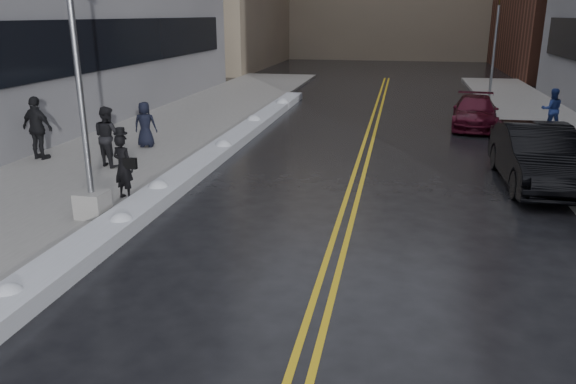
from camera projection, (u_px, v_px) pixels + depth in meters
The scene contains 15 objects.
ground at pixel (198, 270), 10.75m from camera, with size 160.00×160.00×0.00m, color black.
sidewalk_west at pixel (145, 142), 21.15m from camera, with size 5.50×50.00×0.15m, color gray.
lane_line_left at pixel (360, 154), 19.65m from camera, with size 0.12×50.00×0.01m, color gold.
lane_line_right at pixel (369, 155), 19.60m from camera, with size 0.12×50.00×0.01m, color gold.
snow_ridge at pixel (211, 157), 18.63m from camera, with size 0.90×30.00×0.34m, color silver.
lamppost at pixel (83, 116), 12.47m from camera, with size 0.65×0.65×7.62m.
fire_hydrant at pixel (566, 147), 18.25m from camera, with size 0.26×0.26×0.73m.
traffic_signal at pixel (495, 39), 30.56m from camera, with size 0.16×0.20×6.00m.
pedestrian_fedora at pixel (123, 167), 14.25m from camera, with size 0.61×0.40×1.68m, color black.
pedestrian_b at pixel (108, 136), 17.32m from camera, with size 0.91×0.71×1.87m, color black.
pedestrian_c at pixel (145, 124), 19.88m from camera, with size 0.79×0.51×1.61m, color black.
pedestrian_d at pixel (38, 128), 18.12m from camera, with size 1.20×0.50×2.05m, color black.
pedestrian_east at pixel (552, 109), 22.79m from camera, with size 0.82×0.64×1.69m, color navy.
car_black at pixel (537, 156), 15.84m from camera, with size 1.82×5.22×1.72m, color black.
car_maroon at pixel (475, 112), 24.15m from camera, with size 1.85×4.54×1.32m, color #450B1A.
Camera 1 is at (3.61, -9.26, 4.69)m, focal length 35.00 mm.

